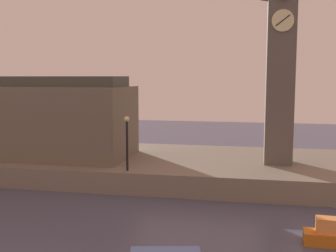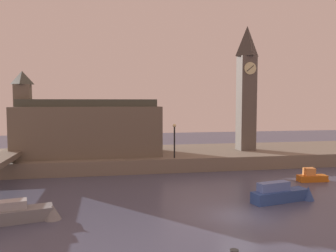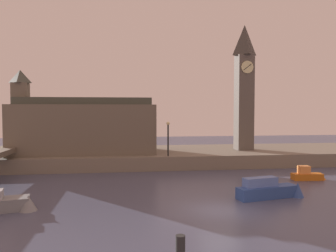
{
  "view_description": "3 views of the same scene",
  "coord_description": "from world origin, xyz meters",
  "px_view_note": "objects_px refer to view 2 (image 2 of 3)",
  "views": [
    {
      "loc": [
        6.65,
        -11.62,
        7.81
      ],
      "look_at": [
        1.09,
        16.39,
        4.39
      ],
      "focal_mm": 44.64,
      "sensor_mm": 36.0,
      "label": 1
    },
    {
      "loc": [
        -8.58,
        -20.69,
        7.54
      ],
      "look_at": [
        -1.9,
        15.74,
        4.88
      ],
      "focal_mm": 36.41,
      "sensor_mm": 36.0,
      "label": 2
    },
    {
      "loc": [
        -5.91,
        -19.94,
        6.32
      ],
      "look_at": [
        -1.07,
        17.19,
        4.59
      ],
      "focal_mm": 35.3,
      "sensor_mm": 36.0,
      "label": 3
    }
  ],
  "objects_px": {
    "clock_tower": "(246,86)",
    "streetlamp": "(174,137)",
    "boat_patrol_orange": "(314,177)",
    "boat_tour_blue": "(284,194)",
    "parliament_hall": "(87,128)",
    "boat_cruiser_grey": "(23,213)"
  },
  "relations": [
    {
      "from": "clock_tower",
      "to": "streetlamp",
      "type": "bearing_deg",
      "value": -155.8
    },
    {
      "from": "streetlamp",
      "to": "boat_patrol_orange",
      "type": "bearing_deg",
      "value": -28.84
    },
    {
      "from": "clock_tower",
      "to": "boat_tour_blue",
      "type": "distance_m",
      "value": 19.36
    },
    {
      "from": "parliament_hall",
      "to": "boat_tour_blue",
      "type": "relative_size",
      "value": 2.96
    },
    {
      "from": "streetlamp",
      "to": "parliament_hall",
      "type": "bearing_deg",
      "value": 157.14
    },
    {
      "from": "clock_tower",
      "to": "boat_patrol_orange",
      "type": "bearing_deg",
      "value": -79.2
    },
    {
      "from": "parliament_hall",
      "to": "boat_cruiser_grey",
      "type": "height_order",
      "value": "parliament_hall"
    },
    {
      "from": "parliament_hall",
      "to": "streetlamp",
      "type": "xyz_separation_m",
      "value": [
        9.31,
        -3.93,
        -0.75
      ]
    },
    {
      "from": "clock_tower",
      "to": "boat_patrol_orange",
      "type": "height_order",
      "value": "clock_tower"
    },
    {
      "from": "clock_tower",
      "to": "boat_cruiser_grey",
      "type": "bearing_deg",
      "value": -141.79
    },
    {
      "from": "boat_cruiser_grey",
      "to": "boat_patrol_orange",
      "type": "bearing_deg",
      "value": 14.73
    },
    {
      "from": "streetlamp",
      "to": "boat_cruiser_grey",
      "type": "distance_m",
      "value": 18.4
    },
    {
      "from": "boat_cruiser_grey",
      "to": "boat_tour_blue",
      "type": "bearing_deg",
      "value": 2.99
    },
    {
      "from": "boat_tour_blue",
      "to": "streetlamp",
      "type": "bearing_deg",
      "value": 116.02
    },
    {
      "from": "boat_cruiser_grey",
      "to": "streetlamp",
      "type": "bearing_deg",
      "value": 46.67
    },
    {
      "from": "parliament_hall",
      "to": "boat_patrol_orange",
      "type": "xyz_separation_m",
      "value": [
        21.49,
        -10.63,
        -4.14
      ]
    },
    {
      "from": "clock_tower",
      "to": "boat_cruiser_grey",
      "type": "distance_m",
      "value": 29.95
    },
    {
      "from": "streetlamp",
      "to": "boat_tour_blue",
      "type": "distance_m",
      "value": 13.97
    },
    {
      "from": "boat_tour_blue",
      "to": "boat_cruiser_grey",
      "type": "xyz_separation_m",
      "value": [
        -18.38,
        -0.96,
        -0.06
      ]
    },
    {
      "from": "boat_patrol_orange",
      "to": "streetlamp",
      "type": "bearing_deg",
      "value": 151.16
    },
    {
      "from": "streetlamp",
      "to": "boat_cruiser_grey",
      "type": "xyz_separation_m",
      "value": [
        -12.42,
        -13.17,
        -3.29
      ]
    },
    {
      "from": "boat_patrol_orange",
      "to": "boat_tour_blue",
      "type": "bearing_deg",
      "value": -138.45
    }
  ]
}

